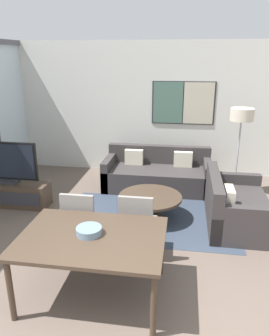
% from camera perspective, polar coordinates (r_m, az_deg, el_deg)
% --- Properties ---
extents(wall_back, '(7.07, 0.09, 2.80)m').
position_cam_1_polar(wall_back, '(7.16, 4.11, 10.19)').
color(wall_back, silver).
rests_on(wall_back, ground_plane).
extents(area_rug, '(2.75, 1.70, 0.01)m').
position_cam_1_polar(area_rug, '(5.36, 2.68, -8.72)').
color(area_rug, '#333D4C').
rests_on(area_rug, ground_plane).
extents(tv_console, '(1.40, 0.40, 0.41)m').
position_cam_1_polar(tv_console, '(6.14, -20.90, -4.19)').
color(tv_console, '#423326').
rests_on(tv_console, ground_plane).
extents(television, '(1.12, 0.20, 0.73)m').
position_cam_1_polar(television, '(5.95, -21.53, 0.85)').
color(television, '#2D2D33').
rests_on(television, tv_console).
extents(sofa_main, '(2.05, 0.90, 0.78)m').
position_cam_1_polar(sofa_main, '(6.49, 4.02, -1.11)').
color(sofa_main, '#383333').
rests_on(sofa_main, ground_plane).
extents(sofa_side, '(0.90, 1.46, 0.78)m').
position_cam_1_polar(sofa_side, '(5.30, 16.67, -6.68)').
color(sofa_side, '#383333').
rests_on(sofa_side, ground_plane).
extents(coffee_table, '(1.00, 1.00, 0.40)m').
position_cam_1_polar(coffee_table, '(5.22, 2.73, -5.84)').
color(coffee_table, '#423326').
rests_on(coffee_table, ground_plane).
extents(dining_table, '(1.51, 1.07, 0.73)m').
position_cam_1_polar(dining_table, '(3.51, -7.41, -12.61)').
color(dining_table, '#423326').
rests_on(dining_table, ground_plane).
extents(dining_chair_left, '(0.46, 0.46, 0.90)m').
position_cam_1_polar(dining_chair_left, '(4.30, -9.28, -8.82)').
color(dining_chair_left, gray).
rests_on(dining_chair_left, ground_plane).
extents(dining_chair_centre, '(0.46, 0.46, 0.90)m').
position_cam_1_polar(dining_chair_centre, '(4.18, 0.45, -9.37)').
color(dining_chair_centre, gray).
rests_on(dining_chair_centre, ground_plane).
extents(fruit_bowl, '(0.27, 0.27, 0.08)m').
position_cam_1_polar(fruit_bowl, '(3.49, -7.93, -10.70)').
color(fruit_bowl, slate).
rests_on(fruit_bowl, dining_table).
extents(floor_lamp, '(0.41, 0.41, 1.62)m').
position_cam_1_polar(floor_lamp, '(6.12, 18.13, 7.95)').
color(floor_lamp, '#2D2D33').
rests_on(floor_lamp, ground_plane).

